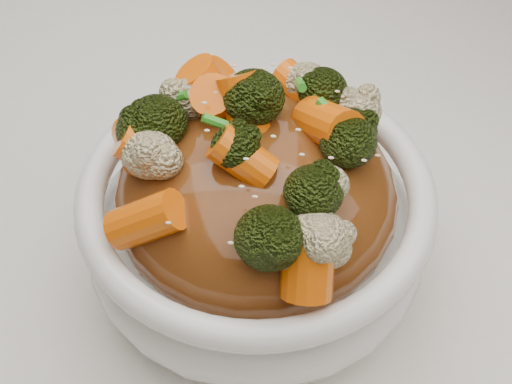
# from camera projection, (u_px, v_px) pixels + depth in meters

# --- Properties ---
(tablecloth) EXTENTS (1.20, 0.80, 0.04)m
(tablecloth) POSITION_uv_depth(u_px,v_px,m) (288.00, 241.00, 0.55)
(tablecloth) COLOR silver
(tablecloth) RESTS_ON dining_table
(bowl) EXTENTS (0.27, 0.27, 0.09)m
(bowl) POSITION_uv_depth(u_px,v_px,m) (256.00, 226.00, 0.48)
(bowl) COLOR white
(bowl) RESTS_ON tablecloth
(sauce_base) EXTENTS (0.22, 0.22, 0.10)m
(sauce_base) POSITION_uv_depth(u_px,v_px,m) (256.00, 195.00, 0.46)
(sauce_base) COLOR #5F2F10
(sauce_base) RESTS_ON bowl
(carrots) EXTENTS (0.22, 0.22, 0.05)m
(carrots) POSITION_uv_depth(u_px,v_px,m) (256.00, 120.00, 0.41)
(carrots) COLOR #F36307
(carrots) RESTS_ON sauce_base
(broccoli) EXTENTS (0.22, 0.22, 0.05)m
(broccoli) POSITION_uv_depth(u_px,v_px,m) (256.00, 121.00, 0.41)
(broccoli) COLOR black
(broccoli) RESTS_ON sauce_base
(cauliflower) EXTENTS (0.22, 0.22, 0.04)m
(cauliflower) POSITION_uv_depth(u_px,v_px,m) (256.00, 124.00, 0.41)
(cauliflower) COLOR beige
(cauliflower) RESTS_ON sauce_base
(scallions) EXTENTS (0.16, 0.16, 0.02)m
(scallions) POSITION_uv_depth(u_px,v_px,m) (256.00, 118.00, 0.41)
(scallions) COLOR #2C9021
(scallions) RESTS_ON sauce_base
(sesame_seeds) EXTENTS (0.20, 0.20, 0.01)m
(sesame_seeds) POSITION_uv_depth(u_px,v_px,m) (256.00, 118.00, 0.41)
(sesame_seeds) COLOR beige
(sesame_seeds) RESTS_ON sauce_base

